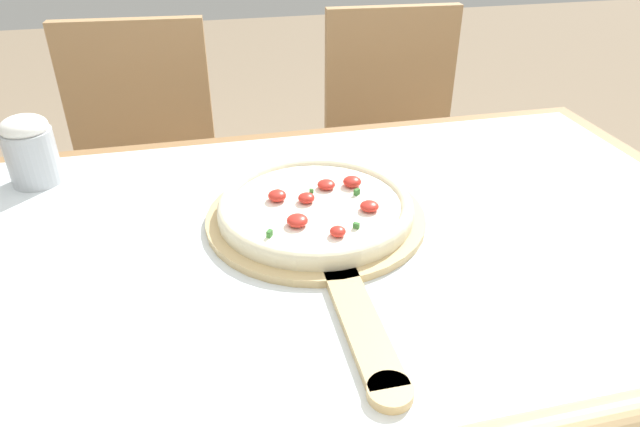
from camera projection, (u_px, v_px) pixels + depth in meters
dining_table at (347, 312)px, 0.87m from camera, size 1.30×0.93×0.74m
towel_cloth at (348, 254)px, 0.81m from camera, size 1.22×0.85×0.00m
pizza_peel at (319, 226)px, 0.86m from camera, size 0.34×0.55×0.01m
pizza at (316, 206)px, 0.87m from camera, size 0.30×0.30×0.04m
chair_left at (145, 171)px, 1.53m from camera, size 0.43×0.43×0.90m
chair_right at (394, 146)px, 1.67m from camera, size 0.43×0.43×0.90m
flour_cup at (30, 149)px, 0.97m from camera, size 0.08×0.08×0.12m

